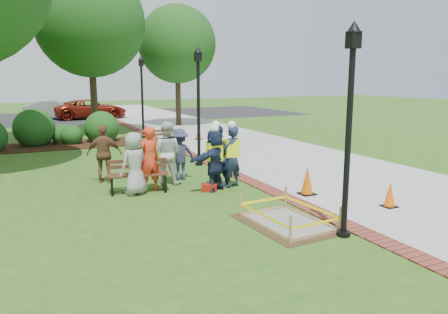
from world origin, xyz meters
name	(u,v)px	position (x,y,z in m)	size (l,w,h in m)	color
ground	(226,205)	(0.00, 0.00, 0.00)	(100.00, 100.00, 0.00)	#285116
sidewalk	(231,141)	(5.00, 10.00, 0.01)	(6.00, 60.00, 0.02)	#9E9E99
brick_edging	(170,145)	(1.75, 10.00, 0.01)	(0.50, 60.00, 0.03)	maroon
mulch_bed	(60,145)	(-3.00, 12.00, 0.02)	(7.00, 3.00, 0.05)	#381E0F
parking_lot	(84,117)	(0.00, 27.00, 0.00)	(36.00, 12.00, 0.01)	black
wet_concrete_pad	(288,214)	(0.62, -1.89, 0.23)	(1.86, 2.41, 0.55)	#47331E
bench_near	(138,182)	(-1.71, 2.18, 0.29)	(1.75, 0.85, 0.91)	#592F1E
bench_far	(160,144)	(0.87, 8.63, 0.29)	(1.73, 0.79, 0.90)	brown
cone_front	(390,195)	(3.60, -1.92, 0.32)	(0.34, 0.34, 0.67)	black
cone_back	(307,181)	(2.42, -0.09, 0.39)	(0.41, 0.41, 0.81)	black
cone_far	(199,133)	(3.67, 11.13, 0.36)	(0.38, 0.38, 0.75)	black
toolbox	(209,188)	(0.13, 1.40, 0.11)	(0.43, 0.24, 0.22)	maroon
lamp_near	(350,115)	(1.25, -3.00, 2.48)	(0.28, 0.28, 4.26)	black
lamp_mid	(198,97)	(1.25, 5.00, 2.48)	(0.28, 0.28, 4.26)	black
lamp_far	(142,91)	(1.25, 13.00, 2.48)	(0.28, 0.28, 4.26)	black
tree_back	(90,22)	(-0.83, 15.53, 6.09)	(5.91, 5.91, 9.05)	#3D2D1E
tree_right	(177,44)	(4.95, 18.02, 5.26)	(5.04, 5.04, 7.79)	#3D2D1E
shrub_b	(35,145)	(-4.07, 12.57, 0.00)	(1.89, 1.89, 1.89)	#154A17
shrub_c	(72,144)	(-2.45, 12.18, 0.00)	(1.03, 1.03, 1.03)	#154A17
shrub_d	(102,142)	(-1.01, 12.33, 0.00)	(1.66, 1.66, 1.66)	#154A17
shrub_e	(63,144)	(-2.85, 12.66, 0.00)	(1.02, 1.02, 1.02)	#154A17
casual_person_a	(135,164)	(-1.84, 1.98, 0.87)	(0.65, 0.55, 1.73)	#969696
casual_person_b	(149,159)	(-1.40, 2.12, 0.93)	(0.67, 0.51, 1.85)	red
casual_person_c	(167,153)	(-0.66, 2.81, 0.94)	(0.72, 0.67, 1.89)	silver
casual_person_d	(104,154)	(-2.35, 3.73, 0.89)	(0.66, 0.53, 1.78)	brown
casual_person_e	(180,155)	(-0.15, 3.11, 0.81)	(0.54, 0.36, 1.62)	#2D3450
hivis_worker_a	(214,158)	(0.32, 1.46, 0.94)	(0.66, 0.58, 1.90)	#1A2B43
hivis_worker_b	(232,155)	(0.93, 1.60, 0.97)	(0.68, 0.56, 1.96)	#182640
hivis_worker_c	(216,154)	(0.53, 1.83, 0.97)	(0.60, 0.40, 1.96)	#1D224B
parked_car_b	(55,119)	(-2.24, 25.91, 0.00)	(4.80, 2.09, 1.57)	#A2A1A6
parked_car_c	(91,119)	(0.30, 25.10, 0.00)	(4.96, 2.16, 1.62)	maroon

